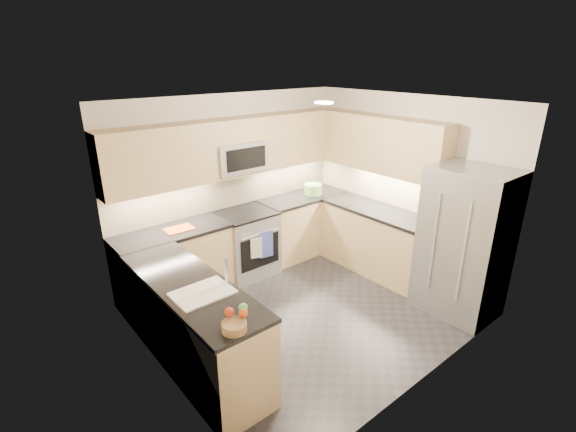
% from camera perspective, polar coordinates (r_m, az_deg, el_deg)
% --- Properties ---
extents(floor, '(3.60, 3.20, 0.00)m').
position_cam_1_polar(floor, '(5.31, 2.47, -12.73)').
color(floor, '#242429').
rests_on(floor, ground).
extents(ceiling, '(3.60, 3.20, 0.02)m').
position_cam_1_polar(ceiling, '(4.44, 2.99, 15.20)').
color(ceiling, beige).
rests_on(ceiling, wall_back).
extents(wall_back, '(3.60, 0.02, 2.50)m').
position_cam_1_polar(wall_back, '(5.94, -7.74, 4.23)').
color(wall_back, beige).
rests_on(wall_back, floor).
extents(wall_front, '(3.60, 0.02, 2.50)m').
position_cam_1_polar(wall_front, '(3.81, 19.20, -6.71)').
color(wall_front, beige).
rests_on(wall_front, floor).
extents(wall_left, '(0.02, 3.20, 2.50)m').
position_cam_1_polar(wall_left, '(3.85, -17.65, -6.19)').
color(wall_left, beige).
rests_on(wall_left, floor).
extents(wall_right, '(0.02, 3.20, 2.50)m').
position_cam_1_polar(wall_right, '(6.03, 15.51, 3.89)').
color(wall_right, beige).
rests_on(wall_right, floor).
extents(base_cab_back_left, '(1.42, 0.60, 0.90)m').
position_cam_1_polar(base_cab_back_left, '(5.53, -15.27, -6.66)').
color(base_cab_back_left, tan).
rests_on(base_cab_back_left, floor).
extents(base_cab_back_right, '(1.42, 0.60, 0.90)m').
position_cam_1_polar(base_cab_back_right, '(6.60, 2.02, -1.23)').
color(base_cab_back_right, tan).
rests_on(base_cab_back_right, floor).
extents(base_cab_right, '(0.60, 1.70, 0.90)m').
position_cam_1_polar(base_cab_right, '(6.16, 12.04, -3.40)').
color(base_cab_right, tan).
rests_on(base_cab_right, floor).
extents(base_cab_peninsula, '(0.60, 2.00, 0.90)m').
position_cam_1_polar(base_cab_peninsula, '(4.36, -12.74, -14.52)').
color(base_cab_peninsula, tan).
rests_on(base_cab_peninsula, floor).
extents(countertop_back_left, '(1.42, 0.63, 0.04)m').
position_cam_1_polar(countertop_back_left, '(5.33, -15.74, -2.17)').
color(countertop_back_left, black).
rests_on(countertop_back_left, base_cab_back_left).
extents(countertop_back_right, '(1.42, 0.63, 0.04)m').
position_cam_1_polar(countertop_back_right, '(6.44, 2.07, 2.65)').
color(countertop_back_right, black).
rests_on(countertop_back_right, base_cab_back_right).
extents(countertop_right, '(0.63, 1.70, 0.04)m').
position_cam_1_polar(countertop_right, '(5.98, 12.38, 0.71)').
color(countertop_right, black).
rests_on(countertop_right, base_cab_right).
extents(countertop_peninsula, '(0.63, 2.00, 0.04)m').
position_cam_1_polar(countertop_peninsula, '(4.11, -13.27, -9.17)').
color(countertop_peninsula, black).
rests_on(countertop_peninsula, base_cab_peninsula).
extents(upper_cab_back, '(3.60, 0.35, 0.75)m').
position_cam_1_polar(upper_cab_back, '(5.66, -7.06, 9.43)').
color(upper_cab_back, tan).
rests_on(upper_cab_back, wall_back).
extents(upper_cab_right, '(0.35, 1.95, 0.75)m').
position_cam_1_polar(upper_cab_right, '(5.91, 12.87, 9.56)').
color(upper_cab_right, tan).
rests_on(upper_cab_right, wall_right).
extents(backsplash_back, '(3.60, 0.01, 0.51)m').
position_cam_1_polar(backsplash_back, '(5.96, -7.68, 3.72)').
color(backsplash_back, '#C5B48E').
rests_on(backsplash_back, wall_back).
extents(backsplash_right, '(0.01, 2.30, 0.51)m').
position_cam_1_polar(backsplash_right, '(6.29, 12.12, 4.38)').
color(backsplash_right, '#C5B48E').
rests_on(backsplash_right, wall_right).
extents(gas_range, '(0.76, 0.65, 0.91)m').
position_cam_1_polar(gas_range, '(5.97, -5.69, -3.78)').
color(gas_range, '#A9ABB1').
rests_on(gas_range, floor).
extents(range_cooktop, '(0.76, 0.65, 0.03)m').
position_cam_1_polar(range_cooktop, '(5.79, -5.85, 0.36)').
color(range_cooktop, black).
rests_on(range_cooktop, gas_range).
extents(oven_door_glass, '(0.62, 0.02, 0.45)m').
position_cam_1_polar(oven_door_glass, '(5.72, -3.82, -4.90)').
color(oven_door_glass, black).
rests_on(oven_door_glass, gas_range).
extents(oven_handle, '(0.60, 0.02, 0.02)m').
position_cam_1_polar(oven_handle, '(5.60, -3.76, -2.48)').
color(oven_handle, '#B2B5BA').
rests_on(oven_handle, gas_range).
extents(microwave, '(0.76, 0.40, 0.40)m').
position_cam_1_polar(microwave, '(5.67, -6.86, 8.15)').
color(microwave, '#9A9EA2').
rests_on(microwave, upper_cab_back).
extents(microwave_door, '(0.60, 0.01, 0.28)m').
position_cam_1_polar(microwave_door, '(5.50, -5.68, 7.81)').
color(microwave_door, black).
rests_on(microwave_door, microwave).
extents(refrigerator, '(0.70, 0.90, 1.80)m').
position_cam_1_polar(refrigerator, '(5.32, 22.99, -3.40)').
color(refrigerator, gray).
rests_on(refrigerator, floor).
extents(fridge_handle_left, '(0.02, 0.02, 1.20)m').
position_cam_1_polar(fridge_handle_left, '(4.92, 22.84, -4.70)').
color(fridge_handle_left, '#B2B5BA').
rests_on(fridge_handle_left, refrigerator).
extents(fridge_handle_right, '(0.02, 0.02, 1.20)m').
position_cam_1_polar(fridge_handle_right, '(5.07, 19.31, -3.44)').
color(fridge_handle_right, '#B2B5BA').
rests_on(fridge_handle_right, refrigerator).
extents(sink_basin, '(0.52, 0.38, 0.16)m').
position_cam_1_polar(sink_basin, '(3.94, -11.53, -11.16)').
color(sink_basin, white).
rests_on(sink_basin, base_cab_peninsula).
extents(faucet, '(0.03, 0.03, 0.28)m').
position_cam_1_polar(faucet, '(3.94, -8.41, -7.51)').
color(faucet, silver).
rests_on(faucet, countertop_peninsula).
extents(utensil_bowl, '(0.30, 0.30, 0.16)m').
position_cam_1_polar(utensil_bowl, '(6.49, 3.47, 3.69)').
color(utensil_bowl, '#64A747').
rests_on(utensil_bowl, countertop_back_right).
extents(cutting_board, '(0.35, 0.25, 0.01)m').
position_cam_1_polar(cutting_board, '(5.34, -14.66, -1.74)').
color(cutting_board, '#D44813').
rests_on(cutting_board, countertop_back_left).
extents(fruit_basket, '(0.21, 0.21, 0.07)m').
position_cam_1_polar(fruit_basket, '(3.39, -7.37, -14.78)').
color(fruit_basket, olive).
rests_on(fruit_basket, countertop_peninsula).
extents(fruit_apple, '(0.08, 0.08, 0.08)m').
position_cam_1_polar(fruit_apple, '(3.41, -8.03, -12.89)').
color(fruit_apple, '#B02D14').
rests_on(fruit_apple, fruit_basket).
extents(fruit_pear, '(0.08, 0.08, 0.08)m').
position_cam_1_polar(fruit_pear, '(3.45, -6.14, -12.36)').
color(fruit_pear, '#49AB53').
rests_on(fruit_pear, fruit_basket).
extents(dish_towel_check, '(0.15, 0.06, 0.30)m').
position_cam_1_polar(dish_towel_check, '(5.60, -4.35, -4.37)').
color(dish_towel_check, white).
rests_on(dish_towel_check, oven_handle).
extents(dish_towel_blue, '(0.20, 0.04, 0.37)m').
position_cam_1_polar(dish_towel_blue, '(5.69, -2.96, -3.91)').
color(dish_towel_blue, '#354394').
rests_on(dish_towel_blue, oven_handle).
extents(fruit_orange, '(0.07, 0.07, 0.07)m').
position_cam_1_polar(fruit_orange, '(3.39, -6.12, -13.07)').
color(fruit_orange, '#CC4916').
rests_on(fruit_orange, fruit_basket).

